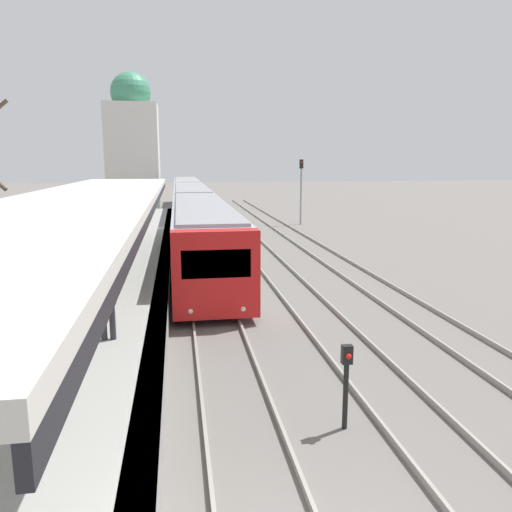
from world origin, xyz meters
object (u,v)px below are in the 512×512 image
(train_near, at_px, (192,204))
(signal_mast_far, at_px, (301,184))
(signal_post_near, at_px, (346,377))
(person_on_platform, at_px, (106,299))

(train_near, xyz_separation_m, signal_mast_far, (8.73, -0.55, 1.52))
(signal_post_near, bearing_deg, train_near, 93.55)
(train_near, distance_m, signal_mast_far, 8.88)
(person_on_platform, distance_m, train_near, 28.44)
(signal_post_near, xyz_separation_m, signal_mast_far, (6.78, 30.77, 2.20))
(person_on_platform, xyz_separation_m, signal_post_near, (4.72, -3.01, -0.90))
(signal_mast_far, bearing_deg, train_near, 176.42)
(train_near, relative_size, signal_post_near, 29.76)
(person_on_platform, relative_size, train_near, 0.03)
(person_on_platform, distance_m, signal_mast_far, 30.08)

